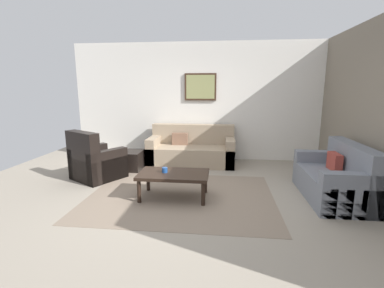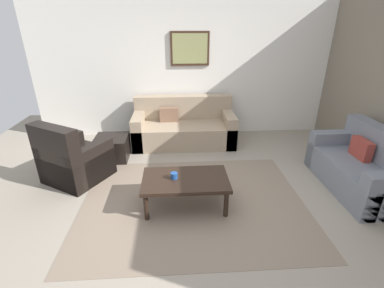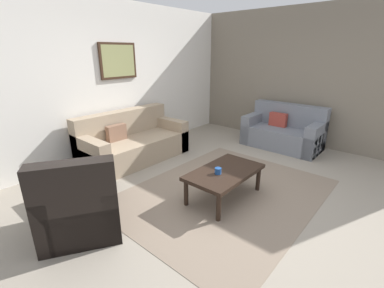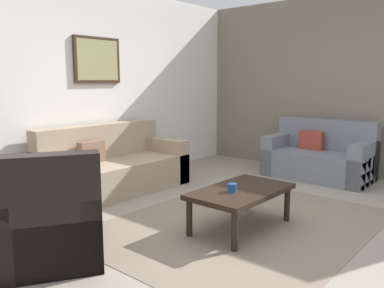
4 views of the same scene
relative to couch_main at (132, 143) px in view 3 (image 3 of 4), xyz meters
name	(u,v)px [view 3 (image 3 of 4)]	position (x,y,z in m)	size (l,w,h in m)	color
ground_plane	(225,193)	(0.05, -2.09, -0.30)	(8.00, 8.00, 0.00)	gray
rear_partition	(112,81)	(0.05, 0.51, 1.10)	(6.00, 0.12, 2.80)	silver
stone_feature_panel	(310,78)	(3.05, -2.09, 1.10)	(0.12, 5.20, 2.80)	slate
area_rug	(225,193)	(0.05, -2.09, -0.29)	(2.97, 2.30, 0.01)	#806F5E
couch_main	(132,143)	(0.00, 0.00, 0.00)	(1.95, 0.93, 0.88)	gray
couch_loveseat	(284,132)	(2.53, -1.88, 0.01)	(0.82, 1.53, 0.88)	slate
armchair_leather	(80,209)	(-1.72, -1.40, 0.01)	(1.10, 1.10, 0.95)	black
ottoman	(86,184)	(-1.29, -0.69, -0.10)	(0.56, 0.56, 0.40)	black
coffee_table	(225,174)	(-0.05, -2.14, 0.06)	(1.10, 0.64, 0.41)	black
cup	(218,171)	(-0.20, -2.13, 0.15)	(0.09, 0.09, 0.08)	#1E478C
framed_artwork	(118,61)	(0.15, 0.42, 1.46)	(0.75, 0.04, 0.63)	#382316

